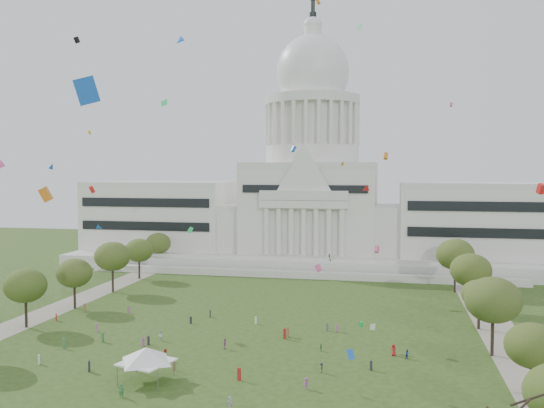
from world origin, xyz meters
TOP-DOWN VIEW (x-y plane):
  - ground at (0.00, 0.00)m, footprint 400.00×400.00m
  - capitol at (0.00, 113.59)m, footprint 160.00×64.50m
  - path_left at (-48.00, 30.00)m, footprint 8.00×160.00m
  - path_right at (48.00, 30.00)m, footprint 8.00×160.00m
  - row_tree_r_1 at (46.22, -1.75)m, footprint 7.58×7.58m
  - row_tree_l_2 at (-45.04, 17.30)m, footprint 8.42×8.42m
  - row_tree_r_2 at (44.17, 17.44)m, footprint 9.55×9.55m
  - row_tree_l_3 at (-44.09, 33.92)m, footprint 8.12×8.12m
  - row_tree_r_3 at (44.40, 34.48)m, footprint 7.01×7.01m
  - row_tree_l_4 at (-44.08, 52.42)m, footprint 9.29×9.29m
  - row_tree_r_4 at (44.76, 50.04)m, footprint 9.19×9.19m
  - row_tree_l_5 at (-45.22, 71.01)m, footprint 8.33×8.33m
  - row_tree_r_5 at (43.49, 70.19)m, footprint 9.82×9.82m
  - row_tree_l_6 at (-46.87, 89.14)m, footprint 8.19×8.19m
  - row_tree_r_6 at (45.96, 88.13)m, footprint 8.42×8.42m
  - event_tent at (-8.79, -5.64)m, footprint 11.68×11.68m
  - person_0 at (27.68, 14.07)m, footprint 1.17×1.04m
  - person_2 at (29.95, 12.83)m, footprint 0.92×0.88m
  - person_3 at (16.57, 3.26)m, footprint 0.71×1.09m
  - person_4 at (-1.66, 11.76)m, footprint 0.79×1.19m
  - person_5 at (-9.69, 3.99)m, footprint 1.52×1.89m
  - person_7 at (-9.70, -12.09)m, footprint 0.88×0.85m
  - person_8 at (-14.94, 14.40)m, footprint 0.97×0.70m
  - person_9 at (15.28, -4.00)m, footprint 1.19×1.25m
  - person_10 at (15.20, 14.07)m, footprint 0.48×0.81m
  - person_11 at (6.44, -13.29)m, footprint 1.68×1.72m
  - distant_crowd at (-12.81, 14.65)m, footprint 66.62×36.81m
  - kite_swarm at (-1.22, 6.70)m, footprint 87.00×102.04m

SIDE VIEW (x-z plane):
  - ground at x=0.00m, z-range 0.00..0.00m
  - path_left at x=-48.00m, z-range 0.00..0.04m
  - path_right at x=48.00m, z-range 0.00..0.04m
  - person_10 at x=15.20m, z-range 0.00..1.33m
  - person_3 at x=16.57m, z-range 0.00..1.56m
  - person_2 at x=29.95m, z-range 0.00..1.62m
  - distant_crowd at x=-12.81m, z-range -0.12..1.83m
  - person_9 at x=15.28m, z-range 0.00..1.77m
  - person_8 at x=-14.94m, z-range 0.00..1.84m
  - person_11 at x=6.44m, z-range 0.00..1.86m
  - person_4 at x=-1.66m, z-range 0.00..1.88m
  - person_5 at x=-9.69m, z-range 0.00..1.92m
  - person_7 at x=-9.70m, z-range 0.00..1.95m
  - person_0 at x=27.68m, z-range 0.00..2.02m
  - event_tent at x=-8.79m, z-range 1.45..6.73m
  - row_tree_r_3 at x=44.40m, z-range 2.09..12.07m
  - row_tree_r_1 at x=46.22m, z-range 2.27..13.04m
  - row_tree_l_3 at x=-44.09m, z-range 2.43..13.98m
  - row_tree_l_6 at x=-46.87m, z-range 2.45..14.09m
  - row_tree_l_5 at x=-45.22m, z-range 2.49..14.34m
  - row_tree_r_6 at x=45.96m, z-range 2.52..14.49m
  - row_tree_l_2 at x=-45.04m, z-range 2.52..14.49m
  - row_tree_r_4 at x=44.76m, z-range 2.76..15.82m
  - row_tree_l_4 at x=-44.08m, z-range 2.79..16.00m
  - row_tree_r_2 at x=44.17m, z-range 2.87..16.45m
  - row_tree_r_5 at x=43.49m, z-range 2.95..16.91m
  - capitol at x=0.00m, z-range -23.35..67.95m
  - kite_swarm at x=-1.22m, z-range 0.58..57.23m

